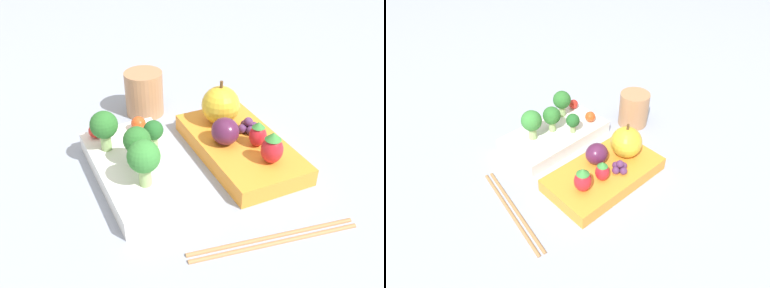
% 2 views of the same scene
% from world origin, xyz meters
% --- Properties ---
extents(ground_plane, '(4.00, 4.00, 0.00)m').
position_xyz_m(ground_plane, '(0.00, 0.00, 0.00)').
color(ground_plane, '#939EB2').
extents(bento_box_savoury, '(0.22, 0.13, 0.03)m').
position_xyz_m(bento_box_savoury, '(0.01, 0.08, 0.01)').
color(bento_box_savoury, white).
rests_on(bento_box_savoury, ground_plane).
extents(bento_box_fruit, '(0.22, 0.13, 0.03)m').
position_xyz_m(bento_box_fruit, '(0.01, -0.08, 0.01)').
color(bento_box_fruit, orange).
rests_on(bento_box_fruit, ground_plane).
extents(broccoli_floret_0, '(0.04, 0.04, 0.06)m').
position_xyz_m(broccoli_floret_0, '(-0.04, 0.08, 0.07)').
color(broccoli_floret_0, '#93B770').
rests_on(broccoli_floret_0, bento_box_savoury).
extents(broccoli_floret_1, '(0.03, 0.03, 0.04)m').
position_xyz_m(broccoli_floret_1, '(0.04, 0.05, 0.05)').
color(broccoli_floret_1, '#93B770').
rests_on(broccoli_floret_1, bento_box_savoury).
extents(broccoli_floret_2, '(0.04, 0.04, 0.06)m').
position_xyz_m(broccoli_floret_2, '(0.06, 0.11, 0.07)').
color(broccoli_floret_2, '#93B770').
rests_on(broccoli_floret_2, bento_box_savoury).
extents(broccoli_floret_3, '(0.04, 0.04, 0.06)m').
position_xyz_m(broccoli_floret_3, '(0.01, 0.08, 0.06)').
color(broccoli_floret_3, '#93B770').
rests_on(broccoli_floret_3, bento_box_savoury).
extents(cherry_tomato_0, '(0.02, 0.02, 0.02)m').
position_xyz_m(cherry_tomato_0, '(0.09, 0.06, 0.04)').
color(cherry_tomato_0, '#DB4C1E').
rests_on(cherry_tomato_0, bento_box_savoury).
extents(cherry_tomato_1, '(0.02, 0.02, 0.02)m').
position_xyz_m(cherry_tomato_1, '(0.10, 0.12, 0.04)').
color(cherry_tomato_1, red).
rests_on(cherry_tomato_1, bento_box_savoury).
extents(apple, '(0.06, 0.06, 0.07)m').
position_xyz_m(apple, '(0.07, -0.07, 0.06)').
color(apple, gold).
rests_on(apple, bento_box_fruit).
extents(strawberry_0, '(0.03, 0.03, 0.04)m').
position_xyz_m(strawberry_0, '(-0.01, -0.09, 0.04)').
color(strawberry_0, red).
rests_on(strawberry_0, bento_box_fruit).
extents(strawberry_1, '(0.03, 0.03, 0.05)m').
position_xyz_m(strawberry_1, '(-0.05, -0.09, 0.05)').
color(strawberry_1, red).
rests_on(strawberry_1, bento_box_fruit).
extents(plum, '(0.04, 0.04, 0.04)m').
position_xyz_m(plum, '(0.02, -0.05, 0.05)').
color(plum, '#511E42').
rests_on(plum, bento_box_fruit).
extents(grape_cluster, '(0.03, 0.03, 0.02)m').
position_xyz_m(grape_cluster, '(0.03, -0.10, 0.04)').
color(grape_cluster, '#562D5B').
rests_on(grape_cluster, bento_box_fruit).
extents(drinking_cup, '(0.07, 0.07, 0.08)m').
position_xyz_m(drinking_cup, '(0.19, 0.02, 0.04)').
color(drinking_cup, tan).
rests_on(drinking_cup, ground_plane).
extents(chopsticks_pair, '(0.04, 0.21, 0.01)m').
position_xyz_m(chopsticks_pair, '(-0.16, -0.04, 0.00)').
color(chopsticks_pair, '#A37547').
rests_on(chopsticks_pair, ground_plane).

